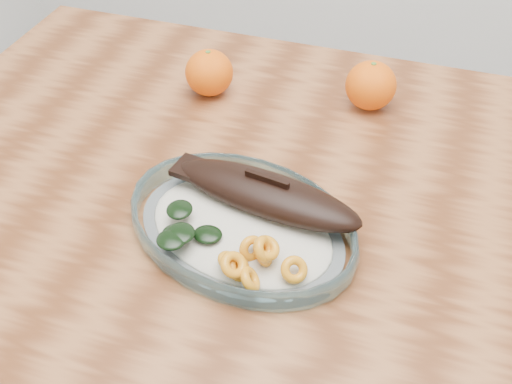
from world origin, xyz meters
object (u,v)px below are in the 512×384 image
(dining_table, at_px, (289,241))
(orange_right, at_px, (371,85))
(plated_meal, at_px, (243,222))
(orange_left, at_px, (209,73))

(dining_table, xyz_separation_m, orange_right, (0.06, 0.23, 0.14))
(plated_meal, bearing_deg, orange_left, 134.88)
(dining_table, xyz_separation_m, orange_left, (-0.19, 0.19, 0.14))
(dining_table, bearing_deg, plated_meal, -111.01)
(dining_table, xyz_separation_m, plated_meal, (-0.04, -0.10, 0.12))
(dining_table, relative_size, orange_left, 15.47)
(orange_right, bearing_deg, orange_left, -170.74)
(orange_left, bearing_deg, dining_table, -44.77)
(dining_table, relative_size, orange_right, 15.03)
(orange_left, distance_m, orange_right, 0.26)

